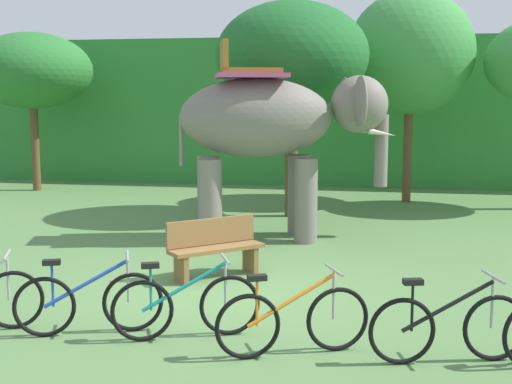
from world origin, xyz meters
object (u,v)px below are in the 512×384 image
at_px(tree_far_right, 292,56).
at_px(bike_orange, 293,320).
at_px(tree_far_left, 32,71).
at_px(bike_black, 449,327).
at_px(elephant, 274,125).
at_px(wooden_bench, 215,246).
at_px(bike_teal, 186,305).
at_px(tree_left, 410,53).
at_px(bike_blue, 89,302).

distance_m(tree_far_right, bike_orange, 9.27).
distance_m(tree_far_left, bike_black, 16.09).
bearing_deg(tree_far_right, elephant, -90.13).
xyz_separation_m(elephant, wooden_bench, (-0.45, -2.96, -1.72)).
bearing_deg(tree_far_right, wooden_bench, -94.69).
xyz_separation_m(elephant, bike_teal, (-0.13, -5.68, -1.82)).
bearing_deg(bike_black, wooden_bench, 137.38).
relative_size(tree_far_left, tree_left, 0.84).
height_order(tree_left, bike_black, tree_left).
height_order(tree_left, wooden_bench, tree_left).
height_order(bike_orange, bike_black, same).
distance_m(tree_far_right, wooden_bench, 6.44).
distance_m(tree_left, bike_black, 11.72).
xyz_separation_m(tree_far_right, bike_blue, (-1.29, -8.37, -3.26)).
bearing_deg(elephant, bike_blue, -102.54).
height_order(elephant, bike_orange, elephant).
height_order(tree_far_left, wooden_bench, tree_far_left).
height_order(tree_left, elephant, tree_left).
height_order(bike_blue, bike_black, same).
bearing_deg(tree_far_right, tree_left, 44.61).
distance_m(tree_far_right, elephant, 3.00).
relative_size(elephant, bike_orange, 2.68).
xyz_separation_m(bike_teal, wooden_bench, (-0.32, 2.72, 0.09)).
height_order(elephant, wooden_bench, elephant).
xyz_separation_m(elephant, bike_orange, (1.14, -5.98, -1.82)).
height_order(bike_blue, bike_teal, same).
bearing_deg(tree_far_right, bike_teal, -90.93).
distance_m(bike_teal, bike_black, 2.88).
relative_size(elephant, bike_teal, 2.65).
bearing_deg(bike_black, bike_orange, -177.42).
bearing_deg(wooden_bench, bike_orange, -62.24).
relative_size(bike_blue, wooden_bench, 1.16).
distance_m(bike_orange, bike_black, 1.61).
relative_size(bike_teal, wooden_bench, 1.15).
distance_m(tree_far_left, elephant, 9.87).
xyz_separation_m(elephant, bike_blue, (-1.28, -5.75, -1.82)).
relative_size(tree_far_left, bike_blue, 2.84).
height_order(tree_far_right, bike_black, tree_far_right).
bearing_deg(tree_left, bike_black, -89.77).
relative_size(tree_left, bike_blue, 3.37).
bearing_deg(tree_far_left, tree_far_right, -21.15).
relative_size(tree_far_right, tree_left, 0.90).
bearing_deg(bike_orange, tree_left, 82.08).
xyz_separation_m(tree_left, bike_black, (0.04, -11.19, -3.46)).
height_order(tree_far_right, wooden_bench, tree_far_right).
xyz_separation_m(tree_far_left, bike_orange, (9.08, -11.68, -3.09)).
height_order(bike_teal, bike_orange, same).
xyz_separation_m(elephant, bike_black, (2.75, -5.91, -1.82)).
relative_size(elephant, bike_black, 2.56).
xyz_separation_m(tree_far_right, bike_teal, (-0.13, -8.31, -3.26)).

